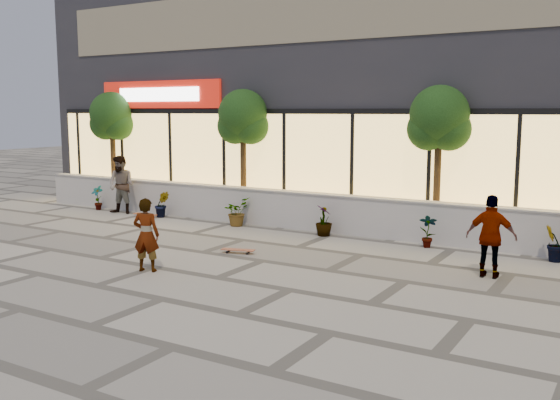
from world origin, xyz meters
The scene contains 17 objects.
ground centered at (0.00, 0.00, 0.00)m, with size 80.00×80.00×0.00m, color #A8A392.
planter_wall centered at (0.00, 7.00, 0.52)m, with size 22.00×0.42×1.04m.
retail_building centered at (0.00, 12.49, 4.25)m, with size 24.00×9.17×8.50m.
shrub_a centered at (-8.50, 6.45, 0.41)m, with size 0.43×0.29×0.81m, color #173611.
shrub_b centered at (-5.70, 6.45, 0.41)m, with size 0.45×0.36×0.81m, color #173611.
shrub_c centered at (-2.90, 6.45, 0.41)m, with size 0.73×0.63×0.81m, color #173611.
shrub_d centered at (-0.10, 6.45, 0.41)m, with size 0.45×0.45×0.81m, color #173611.
shrub_e centered at (2.70, 6.45, 0.41)m, with size 0.43×0.29×0.81m, color #173611.
shrub_f centered at (5.50, 6.45, 0.41)m, with size 0.45×0.36×0.81m, color #173611.
tree_west centered at (-9.00, 7.70, 2.99)m, with size 1.60×1.50×3.92m.
tree_midwest centered at (-3.50, 7.70, 2.99)m, with size 1.60×1.50×3.92m.
tree_mideast centered at (2.50, 7.70, 2.99)m, with size 1.60×1.50×3.92m.
skater_center centered at (-1.56, 1.31, 0.76)m, with size 0.55×0.36×1.52m, color white.
skater_left centered at (-7.25, 6.30, 0.93)m, with size 0.90×0.70×1.85m, color #9C8964.
skater_right_near centered at (4.60, 4.41, 0.82)m, with size 0.97×0.40×1.65m, color white.
skateboard_center centered at (-0.87, 3.59, 0.08)m, with size 0.81×0.41×0.09m.
skateboard_left centered at (-6.17, 6.20, 0.08)m, with size 0.82×0.22×0.10m.
Camera 1 is at (7.19, -8.00, 3.27)m, focal length 40.00 mm.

